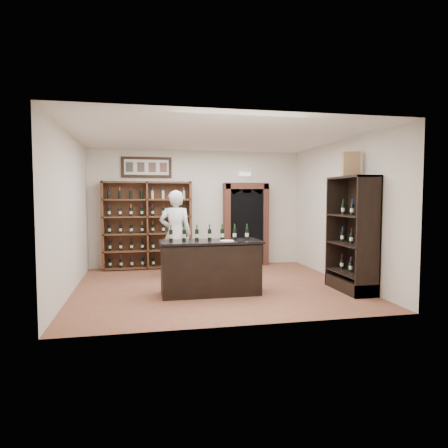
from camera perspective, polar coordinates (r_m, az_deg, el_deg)
The scene contains 21 objects.
floor at distance 8.18m, azimuth -1.27°, elevation -8.89°, with size 5.50×5.50×0.00m, color brown.
ceiling at distance 8.06m, azimuth -1.30°, elevation 12.39°, with size 5.50×5.50×0.00m, color white.
wall_back at distance 10.44m, azimuth -3.78°, elevation 2.21°, with size 5.50×0.04×3.00m, color beige.
wall_left at distance 7.95m, azimuth -21.17°, elevation 1.39°, with size 0.04×5.00×3.00m, color beige.
wall_right at distance 8.90m, azimuth 16.42°, elevation 1.75°, with size 0.04×5.00×3.00m, color beige.
wine_shelf at distance 10.20m, azimuth -10.89°, elevation -0.14°, with size 2.20×0.38×2.20m.
framed_picture at distance 10.33m, azimuth -11.01°, elevation 7.96°, with size 1.25×0.04×0.52m, color black.
arched_doorway at distance 10.54m, azimuth 3.11°, elevation 0.26°, with size 1.17×0.35×2.17m.
emergency_light at distance 10.62m, azimuth 3.01°, elevation 7.10°, with size 0.30×0.10×0.10m, color white.
tasting_counter at distance 7.46m, azimuth -1.95°, elevation -6.27°, with size 1.88×0.78×1.00m.
counter_bottle_0 at distance 7.37m, azimuth -7.59°, elevation -1.61°, with size 0.07×0.07×0.30m.
counter_bottle_1 at distance 7.39m, azimuth -5.74°, elevation -1.58°, with size 0.07×0.07×0.30m.
counter_bottle_2 at distance 7.42m, azimuth -3.89°, elevation -1.55°, with size 0.07×0.07×0.30m.
counter_bottle_3 at distance 7.46m, azimuth -2.07°, elevation -1.52°, with size 0.07×0.07×0.30m.
counter_bottle_4 at distance 7.50m, azimuth -0.26°, elevation -1.48°, with size 0.07×0.07×0.30m.
counter_bottle_5 at distance 7.55m, azimuth 1.53°, elevation -1.45°, with size 0.07×0.07×0.30m.
counter_bottle_6 at distance 7.61m, azimuth 3.29°, elevation -1.41°, with size 0.07×0.07×0.30m.
side_cabinet at distance 8.07m, azimuth 17.92°, elevation -3.82°, with size 0.48×1.20×2.20m.
shopkeeper at distance 9.04m, azimuth -6.95°, elevation -1.41°, with size 0.71×0.47×1.95m, color silver.
plate at distance 7.24m, azimuth 0.43°, elevation -2.45°, with size 0.26×0.26×0.02m, color silver.
wine_crate at distance 8.08m, azimuth 17.66°, elevation 8.15°, with size 0.33×0.14×0.47m, color tan.
Camera 1 is at (-1.45, -7.84, 1.82)m, focal length 32.00 mm.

